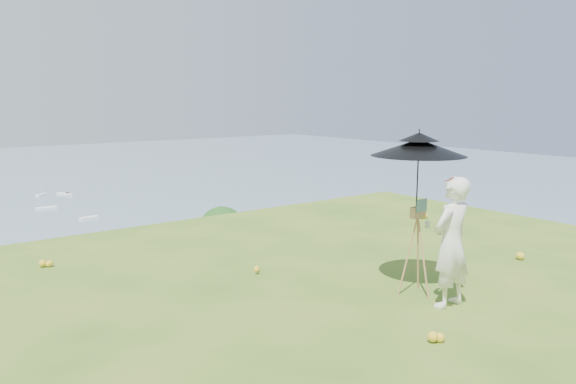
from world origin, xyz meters
TOP-DOWN VIEW (x-y plane):
  - ground at (0.00, 0.00)m, footprint 14.00×14.00m
  - slope_trees at (0.00, 35.00)m, footprint 110.00×50.00m
  - wildflowers at (0.00, 0.25)m, footprint 10.00×10.50m
  - painter at (0.52, -0.33)m, footprint 0.69×0.48m
  - field_easel at (0.54, 0.28)m, footprint 0.59×0.59m
  - sun_umbrella at (0.53, 0.31)m, footprint 1.67×1.67m
  - painter_cap at (0.52, -0.33)m, footprint 0.24×0.26m

SIDE VIEW (x-z plane):
  - slope_trees at x=0.00m, z-range -18.00..-12.00m
  - ground at x=0.00m, z-range 0.00..0.00m
  - wildflowers at x=0.00m, z-range 0.00..0.12m
  - field_easel at x=0.54m, z-range 0.00..1.43m
  - painter at x=0.52m, z-range 0.00..1.82m
  - painter_cap at x=0.52m, z-range 1.72..1.82m
  - sun_umbrella at x=0.53m, z-range 1.18..2.43m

